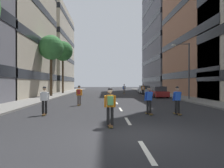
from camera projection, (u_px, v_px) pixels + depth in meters
name	position (u px, v px, depth m)	size (l,w,h in m)	color
ground_plane	(112.00, 96.00, 33.33)	(150.61, 150.61, 0.00)	#28282B
sidewalk_left	(58.00, 94.00, 36.16)	(3.01, 69.03, 0.14)	gray
sidewalk_right	(164.00, 94.00, 36.78)	(3.01, 69.03, 0.14)	gray
lane_markings	(112.00, 96.00, 33.73)	(0.16, 57.20, 0.01)	silver
building_left_far	(34.00, 51.00, 54.77)	(17.48, 20.92, 20.21)	#BCB29E
building_right_far	(183.00, 26.00, 56.07)	(17.48, 22.07, 33.50)	slate
parked_car_near	(144.00, 90.00, 40.50)	(1.82, 4.40, 1.52)	#B2B7BF
parked_car_mid	(159.00, 92.00, 29.68)	(1.82, 4.40, 1.52)	maroon
street_tree_near	(63.00, 52.00, 39.99)	(3.65, 3.65, 9.60)	#4C3823
street_tree_mid	(51.00, 48.00, 31.22)	(3.56, 3.56, 8.77)	#4C3823
streetlamp_right	(186.00, 65.00, 25.15)	(2.13, 0.30, 6.50)	#3F3F44
skater_0	(143.00, 89.00, 33.87)	(0.57, 0.92, 1.78)	brown
skater_1	(149.00, 99.00, 13.55)	(0.56, 0.92, 1.78)	brown
skater_2	(177.00, 99.00, 13.50)	(0.55, 0.92, 1.78)	brown
skater_3	(44.00, 99.00, 13.28)	(0.56, 0.92, 1.78)	brown
skater_4	(110.00, 104.00, 9.75)	(0.54, 0.91, 1.78)	brown
skater_5	(79.00, 94.00, 18.98)	(0.54, 0.91, 1.78)	brown
skater_6	(124.00, 88.00, 39.34)	(0.55, 0.92, 1.78)	brown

